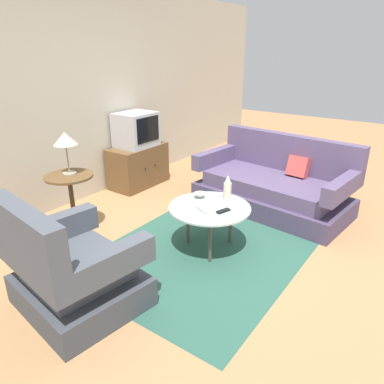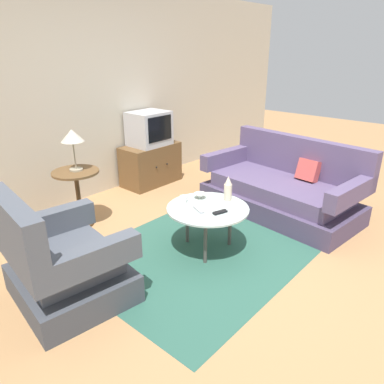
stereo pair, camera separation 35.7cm
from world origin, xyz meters
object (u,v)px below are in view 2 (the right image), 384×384
object	(u,v)px
vase	(228,189)
table_lamp	(72,137)
side_table	(77,187)
coffee_table	(208,211)
armchair	(62,265)
tv_stand	(151,164)
tv_remote_silver	(199,210)
couch	(283,189)
television	(149,128)
tv_remote_dark	(220,212)
bowl	(200,196)
mug	(184,199)

from	to	relation	value
vase	table_lamp	bearing A→B (deg)	118.23
side_table	coffee_table	bearing A→B (deg)	-69.49
armchair	side_table	distance (m)	1.37
armchair	tv_stand	world-z (taller)	armchair
vase	tv_remote_silver	size ratio (longest dim) A/B	1.50
tv_stand	table_lamp	distance (m)	1.69
couch	coffee_table	distance (m)	1.36
tv_stand	television	bearing A→B (deg)	90.00
couch	tv_remote_dark	world-z (taller)	couch
coffee_table	side_table	distance (m)	1.55
bowl	tv_stand	bearing A→B (deg)	63.73
coffee_table	tv_remote_dark	xyz separation A→B (m)	(-0.03, -0.17, 0.05)
couch	side_table	xyz separation A→B (m)	(-1.89, 1.56, 0.19)
television	vase	xyz separation A→B (m)	(-0.66, -1.90, -0.25)
couch	coffee_table	world-z (taller)	couch
side_table	bowl	xyz separation A→B (m)	(0.67, -1.24, 0.02)
tv_remote_dark	side_table	bearing A→B (deg)	-54.94
tv_stand	mug	xyz separation A→B (m)	(-1.02, -1.61, 0.21)
television	table_lamp	world-z (taller)	table_lamp
vase	tv_stand	bearing A→B (deg)	70.78
tv_remote_dark	tv_stand	bearing A→B (deg)	-98.13
mug	vase	bearing A→B (deg)	-39.16
couch	tv_remote_silver	distance (m)	1.48
side_table	mug	distance (m)	1.28
table_lamp	tv_remote_dark	bearing A→B (deg)	-73.11
armchair	tv_stand	bearing A→B (deg)	130.41
couch	side_table	distance (m)	2.46
television	tv_remote_dark	size ratio (longest dim) A/B	3.58
coffee_table	table_lamp	xyz separation A→B (m)	(-0.52, 1.46, 0.60)
coffee_table	couch	bearing A→B (deg)	-4.47
tv_stand	tv_remote_silver	bearing A→B (deg)	-119.84
side_table	bowl	distance (m)	1.41
tv_stand	television	distance (m)	0.54
tv_remote_dark	coffee_table	bearing A→B (deg)	-81.13
tv_remote_silver	tv_stand	bearing A→B (deg)	-5.93
coffee_table	table_lamp	size ratio (longest dim) A/B	1.77
television	vase	world-z (taller)	television
mug	table_lamp	bearing A→B (deg)	110.34
mug	tv_remote_dark	size ratio (longest dim) A/B	0.74
armchair	bowl	bearing A→B (deg)	91.41
bowl	tv_remote_silver	bearing A→B (deg)	-142.05
bowl	tv_remote_dark	xyz separation A→B (m)	(-0.15, -0.38, -0.02)
side_table	table_lamp	size ratio (longest dim) A/B	1.44
tv_remote_dark	tv_remote_silver	bearing A→B (deg)	-47.67
coffee_table	mug	bearing A→B (deg)	106.02
mug	tv_remote_silver	xyz separation A→B (m)	(-0.04, -0.24, -0.03)
tv_stand	tv_remote_silver	world-z (taller)	tv_stand
side_table	tv_remote_silver	size ratio (longest dim) A/B	3.82
couch	vase	world-z (taller)	couch
vase	coffee_table	bearing A→B (deg)	173.30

